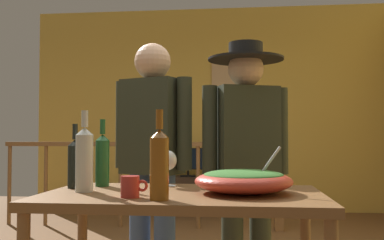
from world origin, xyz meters
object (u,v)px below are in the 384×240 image
(framed_picture, at_px, (232,81))
(mug_red, at_px, (131,187))
(tv_console, at_px, (188,195))
(wine_bottle_clear, at_px, (84,158))
(wine_bottle_amber, at_px, (159,163))
(salad_bowl, at_px, (243,180))
(wine_glass, at_px, (168,162))
(stair_railing, at_px, (178,172))
(person_standing_right, at_px, (246,151))
(flat_screen_tv, at_px, (188,160))
(serving_table, at_px, (183,213))
(person_standing_left, at_px, (152,152))
(wine_bottle_green, at_px, (102,159))
(wine_bottle_dark, at_px, (75,162))

(framed_picture, bearing_deg, mug_red, -94.04)
(tv_console, distance_m, mug_red, 4.31)
(mug_red, bearing_deg, wine_bottle_clear, 148.50)
(mug_red, bearing_deg, wine_bottle_amber, -25.10)
(salad_bowl, bearing_deg, wine_glass, 149.44)
(stair_railing, relative_size, person_standing_right, 2.02)
(flat_screen_tv, height_order, wine_glass, wine_glass)
(framed_picture, bearing_deg, tv_console, -153.84)
(tv_console, xyz_separation_m, flat_screen_tv, (-0.00, -0.03, 0.48))
(serving_table, bearing_deg, wine_bottle_clear, -177.14)
(stair_railing, bearing_deg, salad_bowl, -76.84)
(framed_picture, bearing_deg, person_standing_left, -96.58)
(tv_console, bearing_deg, salad_bowl, -79.88)
(wine_glass, bearing_deg, wine_bottle_green, -175.51)
(framed_picture, relative_size, wine_bottle_green, 2.14)
(wine_bottle_green, xyz_separation_m, person_standing_right, (0.72, 0.55, 0.02))
(tv_console, xyz_separation_m, serving_table, (0.46, -4.08, 0.46))
(serving_table, height_order, salad_bowl, salad_bowl)
(person_standing_right, bearing_deg, wine_bottle_clear, 24.96)
(framed_picture, bearing_deg, wine_bottle_dark, -98.90)
(serving_table, xyz_separation_m, wine_bottle_clear, (-0.44, -0.02, 0.24))
(framed_picture, distance_m, wine_bottle_dark, 4.41)
(flat_screen_tv, bearing_deg, wine_bottle_amber, -84.69)
(framed_picture, relative_size, serving_table, 0.58)
(wine_bottle_clear, xyz_separation_m, mug_red, (0.25, -0.15, -0.11))
(flat_screen_tv, relative_size, wine_bottle_dark, 1.56)
(wine_bottle_dark, xyz_separation_m, person_standing_left, (0.25, 0.64, 0.03))
(serving_table, height_order, person_standing_left, person_standing_left)
(wine_bottle_amber, bearing_deg, wine_bottle_clear, 150.59)
(flat_screen_tv, distance_m, person_standing_right, 3.39)
(salad_bowl, xyz_separation_m, wine_bottle_dark, (-0.80, 0.10, 0.07))
(stair_railing, xyz_separation_m, wine_bottle_green, (0.03, -2.90, 0.30))
(framed_picture, xyz_separation_m, salad_bowl, (0.14, -4.36, -0.98))
(person_standing_left, bearing_deg, serving_table, 132.62)
(wine_bottle_clear, bearing_deg, wine_bottle_dark, 125.87)
(flat_screen_tv, xyz_separation_m, wine_bottle_amber, (0.40, -4.29, 0.21))
(wine_bottle_green, xyz_separation_m, mug_red, (0.24, -0.38, -0.09))
(stair_railing, height_order, serving_table, stair_railing)
(wine_bottle_green, relative_size, person_standing_right, 0.21)
(mug_red, relative_size, person_standing_left, 0.07)
(serving_table, bearing_deg, person_standing_left, 111.03)
(salad_bowl, xyz_separation_m, wine_bottle_amber, (-0.33, -0.25, 0.09))
(salad_bowl, height_order, wine_bottle_clear, wine_bottle_clear)
(wine_glass, relative_size, wine_bottle_clear, 0.49)
(person_standing_left, bearing_deg, wine_bottle_green, 96.88)
(tv_console, height_order, flat_screen_tv, flat_screen_tv)
(serving_table, distance_m, wine_bottle_green, 0.53)
(salad_bowl, bearing_deg, wine_bottle_amber, -143.12)
(tv_console, height_order, person_standing_left, person_standing_left)
(stair_railing, xyz_separation_m, wine_bottle_amber, (0.40, -3.34, 0.31))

